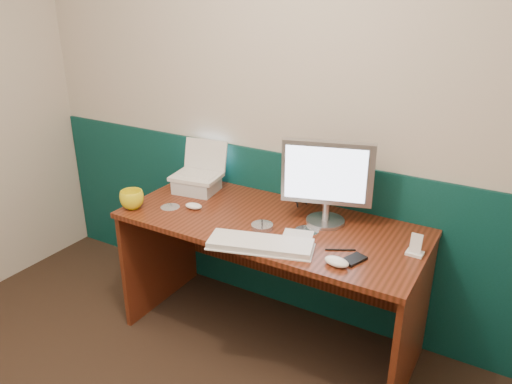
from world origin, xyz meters
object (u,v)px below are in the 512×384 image
Objects in this scene: desk at (270,282)px; keyboard at (260,245)px; laptop at (196,160)px; camcorder at (301,188)px; monitor at (328,182)px; mug at (132,200)px.

desk is 0.48m from keyboard.
camcorder is at bearing 3.60° from laptop.
camcorder is (-0.21, 0.14, -0.13)m from monitor.
desk is at bearing -169.80° from monitor.
laptop is 1.36× the size of camcorder.
monitor reaches higher than laptop.
desk is 3.27× the size of keyboard.
mug is 0.64× the size of camcorder.
desk is 3.50× the size of monitor.
monitor is 0.28m from camcorder.
laptop is at bearing 173.64° from camcorder.
desk is at bearing -117.24° from camcorder.
mug is (-0.83, 0.03, 0.04)m from keyboard.
monitor is 2.26× the size of camcorder.
keyboard is 3.75× the size of mug.
keyboard is 2.42× the size of camcorder.
camcorder is at bearing 129.78° from monitor.
laptop is 0.64m from camcorder.
monitor is 3.50× the size of mug.
mug is at bearing -162.11° from desk.
monitor reaches higher than desk.
desk is 7.91× the size of camcorder.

